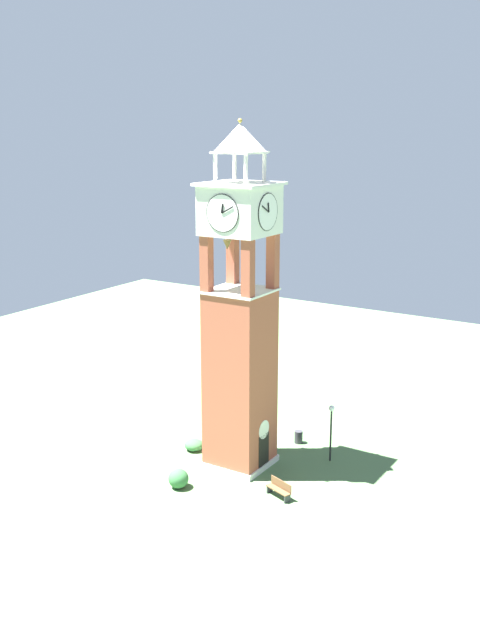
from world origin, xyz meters
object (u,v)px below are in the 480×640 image
at_px(lamp_post, 331,422).
at_px(trash_bin, 299,437).
at_px(clock_tower, 240,330).
at_px(park_bench, 279,489).

relative_size(lamp_post, trash_bin, 4.39).
relative_size(clock_tower, trash_bin, 24.67).
relative_size(clock_tower, park_bench, 11.93).
distance_m(clock_tower, lamp_post, 7.88).
bearing_deg(park_bench, lamp_post, -3.84).
bearing_deg(lamp_post, clock_tower, 126.93).
distance_m(park_bench, lamp_post, 5.90).
distance_m(park_bench, trash_bin, 7.25).
bearing_deg(lamp_post, park_bench, 176.16).
distance_m(clock_tower, trash_bin, 9.15).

